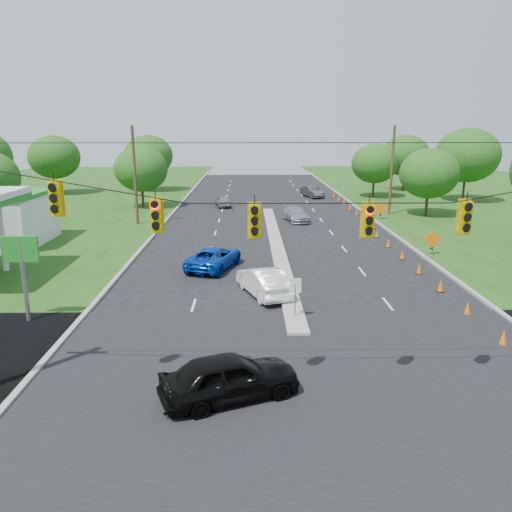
{
  "coord_description": "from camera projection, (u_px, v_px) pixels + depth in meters",
  "views": [
    {
      "loc": [
        -2.21,
        -16.06,
        8.85
      ],
      "look_at": [
        -1.81,
        7.27,
        2.8
      ],
      "focal_mm": 35.0,
      "sensor_mm": 36.0,
      "label": 1
    }
  ],
  "objects": [
    {
      "name": "ground",
      "position": [
        310.0,
        383.0,
        17.81
      ],
      "size": [
        160.0,
        160.0,
        0.0
      ],
      "primitive_type": "plane",
      "color": "black",
      "rests_on": "ground"
    },
    {
      "name": "cross_street",
      "position": [
        310.0,
        383.0,
        17.81
      ],
      "size": [
        160.0,
        14.0,
        0.02
      ],
      "primitive_type": "cube",
      "color": "black",
      "rests_on": "ground"
    },
    {
      "name": "curb_left",
      "position": [
        164.0,
        224.0,
        46.68
      ],
      "size": [
        0.25,
        110.0,
        0.16
      ],
      "primitive_type": "cube",
      "color": "gray",
      "rests_on": "ground"
    },
    {
      "name": "curb_right",
      "position": [
        378.0,
        224.0,
        47.01
      ],
      "size": [
        0.25,
        110.0,
        0.16
      ],
      "primitive_type": "cube",
      "color": "gray",
      "rests_on": "ground"
    },
    {
      "name": "median",
      "position": [
        277.0,
        246.0,
        38.13
      ],
      "size": [
        1.0,
        34.0,
        0.18
      ],
      "primitive_type": "cube",
      "color": "gray",
      "rests_on": "ground"
    },
    {
      "name": "median_sign",
      "position": [
        295.0,
        290.0,
        23.25
      ],
      "size": [
        0.55,
        0.06,
        2.05
      ],
      "color": "gray",
      "rests_on": "ground"
    },
    {
      "name": "signal_span",
      "position": [
        317.0,
        255.0,
        15.59
      ],
      "size": [
        25.6,
        0.32,
        9.0
      ],
      "color": "#422D1C",
      "rests_on": "ground"
    },
    {
      "name": "utility_pole_far_left",
      "position": [
        135.0,
        176.0,
        45.51
      ],
      "size": [
        0.28,
        0.28,
        9.0
      ],
      "primitive_type": "cylinder",
      "color": "#422D1C",
      "rests_on": "ground"
    },
    {
      "name": "utility_pole_far_right",
      "position": [
        392.0,
        171.0,
        50.76
      ],
      "size": [
        0.28,
        0.28,
        9.0
      ],
      "primitive_type": "cylinder",
      "color": "#422D1C",
      "rests_on": "ground"
    },
    {
      "name": "cone_0",
      "position": [
        504.0,
        338.0,
        20.76
      ],
      "size": [
        0.32,
        0.32,
        0.7
      ],
      "primitive_type": "cone",
      "color": "orange",
      "rests_on": "ground"
    },
    {
      "name": "cone_1",
      "position": [
        468.0,
        308.0,
        24.15
      ],
      "size": [
        0.32,
        0.32,
        0.7
      ],
      "primitive_type": "cone",
      "color": "orange",
      "rests_on": "ground"
    },
    {
      "name": "cone_2",
      "position": [
        441.0,
        286.0,
        27.54
      ],
      "size": [
        0.32,
        0.32,
        0.7
      ],
      "primitive_type": "cone",
      "color": "orange",
      "rests_on": "ground"
    },
    {
      "name": "cone_3",
      "position": [
        419.0,
        268.0,
        30.92
      ],
      "size": [
        0.32,
        0.32,
        0.7
      ],
      "primitive_type": "cone",
      "color": "orange",
      "rests_on": "ground"
    },
    {
      "name": "cone_4",
      "position": [
        402.0,
        254.0,
        34.31
      ],
      "size": [
        0.32,
        0.32,
        0.7
      ],
      "primitive_type": "cone",
      "color": "orange",
      "rests_on": "ground"
    },
    {
      "name": "cone_5",
      "position": [
        388.0,
        243.0,
        37.7
      ],
      "size": [
        0.32,
        0.32,
        0.7
      ],
      "primitive_type": "cone",
      "color": "orange",
      "rests_on": "ground"
    },
    {
      "name": "cone_6",
      "position": [
        377.0,
        233.0,
        41.08
      ],
      "size": [
        0.32,
        0.32,
        0.7
      ],
      "primitive_type": "cone",
      "color": "orange",
      "rests_on": "ground"
    },
    {
      "name": "cone_7",
      "position": [
        374.0,
        225.0,
        44.48
      ],
      "size": [
        0.32,
        0.32,
        0.7
      ],
      "primitive_type": "cone",
      "color": "orange",
      "rests_on": "ground"
    },
    {
      "name": "cone_8",
      "position": [
        365.0,
        218.0,
        47.87
      ],
      "size": [
        0.32,
        0.32,
        0.7
      ],
      "primitive_type": "cone",
      "color": "orange",
      "rests_on": "ground"
    },
    {
      "name": "cone_9",
      "position": [
        357.0,
        212.0,
        51.26
      ],
      "size": [
        0.32,
        0.32,
        0.7
      ],
      "primitive_type": "cone",
      "color": "orange",
      "rests_on": "ground"
    },
    {
      "name": "cone_10",
      "position": [
        350.0,
        207.0,
        54.64
      ],
      "size": [
        0.32,
        0.32,
        0.7
      ],
      "primitive_type": "cone",
      "color": "orange",
      "rests_on": "ground"
    },
    {
      "name": "cone_11",
      "position": [
        344.0,
        202.0,
        58.03
      ],
      "size": [
        0.32,
        0.32,
        0.7
      ],
      "primitive_type": "cone",
      "color": "orange",
      "rests_on": "ground"
    },
    {
      "name": "cone_12",
      "position": [
        339.0,
        198.0,
        61.42
      ],
      "size": [
        0.32,
        0.32,
        0.7
      ],
      "primitive_type": "cone",
      "color": "orange",
      "rests_on": "ground"
    },
    {
      "name": "cone_13",
      "position": [
        334.0,
        194.0,
        64.81
      ],
      "size": [
        0.32,
        0.32,
        0.7
      ],
      "primitive_type": "cone",
      "color": "orange",
      "rests_on": "ground"
    },
    {
      "name": "work_sign_1",
      "position": [
        432.0,
        241.0,
        35.13
      ],
      "size": [
        1.27,
        0.58,
        1.37
      ],
      "color": "black",
      "rests_on": "ground"
    },
    {
      "name": "work_sign_2",
      "position": [
        381.0,
        209.0,
        48.68
      ],
      "size": [
        1.27,
        0.58,
        1.37
      ],
      "color": "black",
      "rests_on": "ground"
    },
    {
      "name": "tree_4",
      "position": [
        54.0,
        157.0,
        66.43
      ],
      "size": [
        6.72,
        6.72,
        7.84
      ],
      "color": "black",
      "rests_on": "ground"
    },
    {
      "name": "tree_5",
      "position": [
        141.0,
        169.0,
        55.2
      ],
      "size": [
        5.88,
        5.88,
        6.86
      ],
      "color": "black",
      "rests_on": "ground"
    },
    {
      "name": "tree_6",
      "position": [
        149.0,
        156.0,
        69.53
      ],
      "size": [
        6.72,
        6.72,
        7.84
      ],
      "color": "black",
      "rests_on": "ground"
    },
    {
      "name": "tree_9",
      "position": [
        429.0,
        173.0,
        49.89
      ],
      "size": [
        5.88,
        5.88,
        6.86
      ],
      "color": "black",
      "rests_on": "ground"
    },
    {
      "name": "tree_10",
      "position": [
        467.0,
        155.0,
        59.39
      ],
      "size": [
        7.56,
        7.56,
        8.82
      ],
      "color": "black",
      "rests_on": "ground"
    },
    {
      "name": "tree_11",
      "position": [
        405.0,
        155.0,
        70.12
      ],
      "size": [
        6.72,
        6.72,
        7.84
      ],
      "color": "black",
      "rests_on": "ground"
    },
    {
      "name": "tree_12",
      "position": [
        375.0,
        164.0,
        63.4
      ],
      "size": [
        5.88,
        5.88,
        6.86
      ],
      "color": "black",
      "rests_on": "ground"
    },
    {
      "name": "black_sedan",
      "position": [
        230.0,
        377.0,
        16.56
      ],
      "size": [
        5.04,
        3.49,
        1.59
      ],
      "primitive_type": "imported",
      "rotation": [
        0.0,
        0.0,
        1.95
      ],
      "color": "black",
      "rests_on": "ground"
    },
    {
      "name": "white_sedan",
      "position": [
        263.0,
        281.0,
        26.95
      ],
      "size": [
        3.1,
        4.89,
        1.52
      ],
      "primitive_type": "imported",
      "rotation": [
        0.0,
        0.0,
        3.49
      ],
      "color": "white",
      "rests_on": "ground"
    },
    {
      "name": "blue_pickup",
      "position": [
        214.0,
        257.0,
        32.09
      ],
      "size": [
        3.84,
        5.59,
        1.42
      ],
      "primitive_type": "imported",
      "rotation": [
        0.0,
        0.0,
        2.82
      ],
      "color": "#0332AE",
      "rests_on": "ground"
    },
    {
      "name": "silver_car_far",
      "position": [
        296.0,
        214.0,
        48.17
      ],
      "size": [
        2.73,
        4.82,
        1.32
      ],
      "primitive_type": "imported",
      "rotation": [
        0.0,
        0.0,
        0.2
      ],
      "color": "gray",
      "rests_on": "ground"
    },
    {
      "name": "silver_car_oncoming",
      "position": [
        223.0,
        201.0,
        56.83
      ],
      "size": [
        2.16,
        3.91,
        1.26
      ],
      "primitive_type": "imported",
      "rotation": [
        0.0,
        0.0,
        3.33
      ],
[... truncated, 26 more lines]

